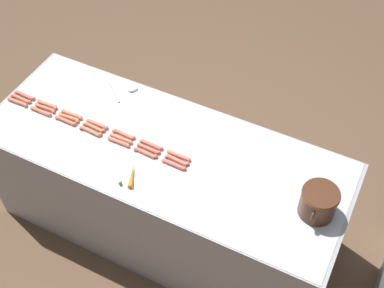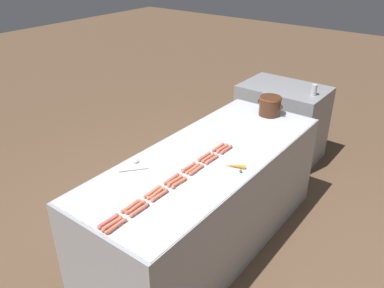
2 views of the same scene
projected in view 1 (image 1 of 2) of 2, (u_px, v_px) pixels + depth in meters
name	position (u px, v px, depth m)	size (l,w,h in m)	color
ground_plane	(168.00, 225.00, 3.93)	(20.00, 20.00, 0.00)	brown
griddle_counter	(166.00, 191.00, 3.58)	(0.92, 2.39, 0.92)	#9EA0A5
hot_dog_0	(25.00, 95.00, 3.52)	(0.03, 0.17, 0.03)	#D26455
hot_dog_1	(47.00, 104.00, 3.47)	(0.03, 0.17, 0.03)	#D76D50
hot_dog_2	(72.00, 114.00, 3.41)	(0.03, 0.17, 0.03)	#D57051
hot_dog_3	(97.00, 124.00, 3.35)	(0.03, 0.17, 0.03)	#CF6353
hot_dog_4	(124.00, 134.00, 3.29)	(0.03, 0.17, 0.03)	#D6694E
hot_dog_5	(151.00, 145.00, 3.23)	(0.03, 0.17, 0.03)	#CF644E
hot_dog_6	(179.00, 156.00, 3.18)	(0.03, 0.17, 0.03)	#D56952
hot_dog_7	(21.00, 99.00, 3.50)	(0.03, 0.17, 0.03)	#D36F52
hot_dog_8	(45.00, 108.00, 3.45)	(0.03, 0.17, 0.03)	#CD674C
hot_dog_9	(69.00, 117.00, 3.39)	(0.04, 0.17, 0.03)	#CF714D
hot_dog_10	(94.00, 127.00, 3.33)	(0.04, 0.17, 0.03)	#D26F50
hot_dog_11	(121.00, 139.00, 3.27)	(0.03, 0.17, 0.03)	#D16F56
hot_dog_12	(149.00, 149.00, 3.21)	(0.03, 0.17, 0.03)	#CC664E
hot_dog_13	(177.00, 160.00, 3.15)	(0.04, 0.17, 0.03)	#CD6B54
hot_dog_14	(17.00, 102.00, 3.48)	(0.03, 0.17, 0.03)	#CC6C52
hot_dog_15	(41.00, 111.00, 3.42)	(0.03, 0.17, 0.03)	#D06A53
hot_dog_16	(66.00, 121.00, 3.37)	(0.03, 0.17, 0.03)	#CE684F
hot_dog_17	(91.00, 131.00, 3.31)	(0.04, 0.17, 0.03)	#CA6D4D
hot_dog_18	(119.00, 142.00, 3.25)	(0.03, 0.17, 0.03)	#CF6B51
hot_dog_19	(145.00, 153.00, 3.19)	(0.03, 0.17, 0.03)	#D16752
hot_dog_20	(174.00, 164.00, 3.13)	(0.03, 0.17, 0.03)	#D56553
bean_pot	(319.00, 201.00, 2.85)	(0.27, 0.22, 0.19)	#472616
serving_spoon	(126.00, 90.00, 3.57)	(0.20, 0.23, 0.02)	#B7B7BC
carrot	(131.00, 176.00, 3.07)	(0.17, 0.10, 0.03)	orange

